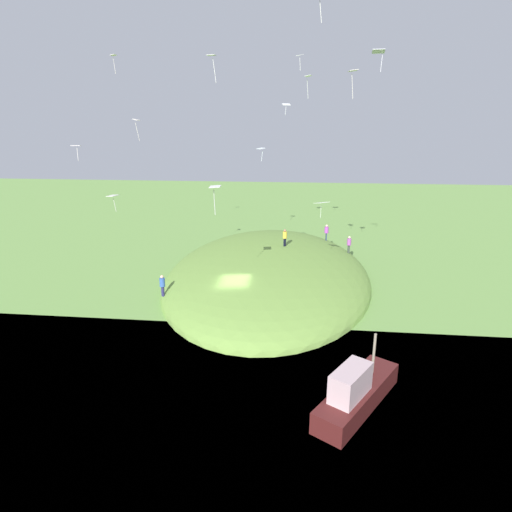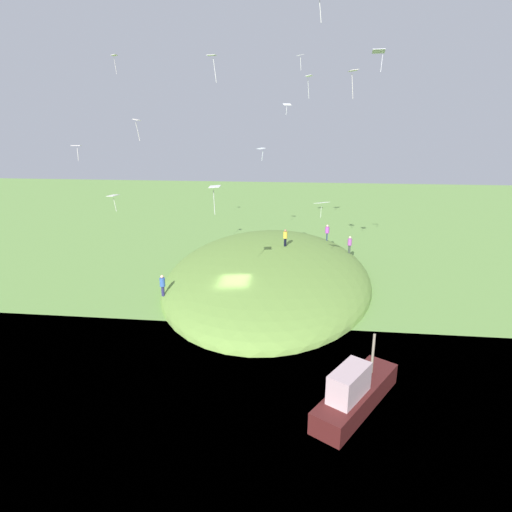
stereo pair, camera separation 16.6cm
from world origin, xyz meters
The scene contains 20 objects.
ground_plane centered at (0.00, 0.00, 0.00)m, with size 160.00×160.00×0.00m, color #6E9C4A.
grass_hill centered at (7.66, -2.18, 0.00)m, with size 30.89×19.15×5.15m, color olive.
boat_on_lake centered at (-12.10, -8.15, 0.92)m, with size 6.53×4.99×3.44m.
person_watching_kites centered at (9.20, -3.64, 3.61)m, with size 0.59×0.59×1.71m.
person_on_hilltop centered at (11.93, -10.20, 2.36)m, with size 0.45×0.45×1.83m.
person_walking_path centered at (0.01, 5.86, 1.72)m, with size 0.59×0.59×1.82m.
person_near_shore centered at (15.77, -8.08, 2.65)m, with size 0.47×0.47×1.82m.
kite_0 centered at (5.30, -1.60, 12.03)m, with size 0.89×0.81×1.09m.
kite_1 centered at (10.46, 12.72, 20.06)m, with size 0.66×0.47×1.65m.
kite_2 centered at (-2.79, 10.24, 12.52)m, with size 0.57×0.68×1.01m.
kite_3 centered at (12.21, -4.57, 20.08)m, with size 0.73×0.74×1.40m.
kite_4 centered at (3.09, -6.75, 7.94)m, with size 1.24×1.32×1.33m.
kite_5 centered at (-4.08, 0.46, 10.04)m, with size 1.07×0.79×1.93m.
kite_6 centered at (2.91, 8.07, 14.18)m, with size 0.66×0.48×1.70m.
kite_7 centered at (5.08, 2.30, 19.04)m, with size 0.63×0.80×2.07m.
kite_8 centered at (18.14, -3.18, 16.12)m, with size 0.81×0.99×1.23m.
kite_9 centered at (-0.90, 8.87, 8.86)m, with size 0.99×0.78×1.24m.
kite_11 centered at (1.33, -10.05, 18.67)m, with size 0.63×0.88×1.41m.
kite_12 centered at (0.78, -8.35, 17.36)m, with size 0.91×0.68×1.86m.
kite_13 centered at (14.71, -5.45, 18.51)m, with size 1.00×0.80×2.16m.
Camera 2 is at (-30.82, -5.20, 13.79)m, focal length 29.51 mm.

